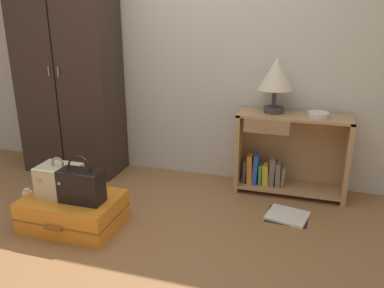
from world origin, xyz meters
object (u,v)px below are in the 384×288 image
wardrobe (68,68)px  bottle (28,201)px  bowl (318,115)px  table_lamp (276,76)px  suitcase_large (73,211)px  open_book_on_floor (287,216)px  train_case (60,181)px  bookshelf (286,155)px  handbag (81,186)px

wardrobe → bottle: (0.13, -0.93, -0.95)m
bowl → table_lamp: bearing=172.2°
suitcase_large → table_lamp: bearing=39.6°
open_book_on_floor → train_case: bearing=-159.5°
bookshelf → bowl: size_ratio=5.52×
table_lamp → suitcase_large: 1.99m
suitcase_large → bowl: bearing=31.7°
bowl → bottle: 2.52m
suitcase_large → bottle: 0.50m
train_case → bottle: 0.50m
wardrobe → table_lamp: (1.97, 0.09, 0.00)m
table_lamp → suitcase_large: (-1.35, -1.12, -0.93)m
table_lamp → bowl: table_lamp is taller
bookshelf → bottle: 2.24m
suitcase_large → train_case: (-0.09, -0.00, 0.24)m
table_lamp → handbag: size_ratio=1.31×
table_lamp → train_case: bearing=-142.2°
bottle → bookshelf: bearing=26.7°
wardrobe → open_book_on_floor: wardrobe is taller
wardrobe → train_case: bearing=-62.8°
bowl → train_case: 2.15m
bottle → table_lamp: bearing=29.0°
table_lamp → handbag: 1.83m
train_case → open_book_on_floor: size_ratio=0.86×
train_case → wardrobe: bearing=117.2°
wardrobe → handbag: wardrobe is taller
table_lamp → open_book_on_floor: size_ratio=1.30×
suitcase_large → wardrobe: bearing=121.1°
handbag → train_case: bearing=169.0°
bookshelf → handbag: bookshelf is taller
bookshelf → train_case: (-1.59, -1.10, 0.01)m
bottle → suitcase_large: bearing=-11.1°
bowl → handbag: bearing=-145.4°
suitcase_large → open_book_on_floor: 1.69m
train_case → bottle: size_ratio=1.58×
wardrobe → table_lamp: 1.98m
bookshelf → handbag: (-1.38, -1.14, 0.02)m
bowl → train_case: size_ratio=0.56×
suitcase_large → bookshelf: bearing=36.3°
wardrobe → bowl: bearing=1.0°
bookshelf → suitcase_large: (-1.50, -1.10, -0.23)m
wardrobe → open_book_on_floor: bearing=-10.6°
table_lamp → suitcase_large: size_ratio=0.66×
bookshelf → bottle: bearing=-153.3°
wardrobe → bottle: wardrobe is taller
open_book_on_floor → bottle: bearing=-165.8°
bookshelf → bowl: (0.24, -0.03, 0.40)m
bookshelf → suitcase_large: size_ratio=1.34×
wardrobe → bookshelf: 2.23m
bottle → open_book_on_floor: size_ratio=0.54×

